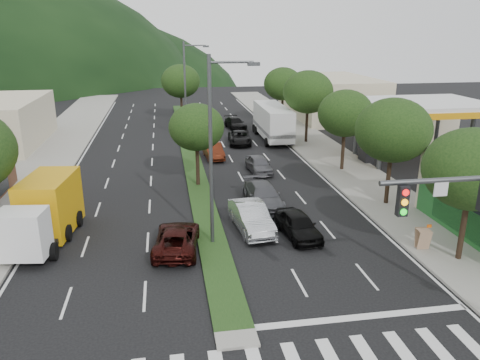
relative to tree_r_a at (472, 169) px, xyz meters
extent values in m
plane|color=black|center=(-12.00, -4.00, -4.82)|extent=(160.00, 160.00, 0.00)
cube|color=gray|center=(0.50, 21.00, -4.75)|extent=(5.00, 90.00, 0.15)
cube|color=gray|center=(-25.00, 21.00, -4.75)|extent=(6.00, 90.00, 0.15)
cube|color=#183413|center=(-12.00, 24.00, -4.76)|extent=(1.60, 56.00, 0.12)
cylinder|color=#47494C|center=(-4.40, -5.50, 1.48)|extent=(6.00, 0.18, 0.18)
cube|color=black|center=(-6.60, -5.65, 0.88)|extent=(0.35, 0.25, 1.05)
cube|color=silver|center=(7.00, 18.00, 0.18)|extent=(12.00, 8.00, 0.50)
cube|color=orange|center=(7.00, 18.00, -0.17)|extent=(12.20, 8.20, 0.50)
cylinder|color=#47494C|center=(3.00, 15.50, -2.52)|extent=(0.36, 0.36, 4.60)
cylinder|color=#47494C|center=(11.00, 15.50, -2.52)|extent=(0.36, 0.36, 4.60)
cylinder|color=#47494C|center=(3.00, 20.50, -2.52)|extent=(0.36, 0.36, 4.60)
cylinder|color=#47494C|center=(11.00, 20.50, -2.52)|extent=(0.36, 0.36, 4.60)
cube|color=black|center=(3.00, 18.00, -4.27)|extent=(0.80, 1.60, 1.10)
cube|color=black|center=(11.00, 18.00, -4.27)|extent=(0.80, 1.60, 1.10)
cube|color=beige|center=(7.50, 40.00, -2.22)|extent=(10.00, 16.00, 5.20)
cylinder|color=black|center=(0.00, 0.00, -2.85)|extent=(0.28, 0.28, 3.64)
ellipsoid|color=black|center=(0.00, 0.00, 0.01)|extent=(4.60, 4.60, 3.91)
cylinder|color=black|center=(0.00, 8.00, -2.77)|extent=(0.28, 0.28, 3.81)
ellipsoid|color=black|center=(0.00, 8.00, 0.23)|extent=(4.80, 4.80, 4.08)
cylinder|color=black|center=(0.00, 16.00, -2.88)|extent=(0.28, 0.28, 3.58)
ellipsoid|color=black|center=(0.00, 16.00, -0.06)|extent=(4.40, 4.40, 3.74)
cylinder|color=black|center=(0.00, 26.00, -2.71)|extent=(0.28, 0.28, 3.92)
ellipsoid|color=black|center=(0.00, 26.00, 0.37)|extent=(5.00, 5.00, 4.25)
cylinder|color=black|center=(0.00, 36.00, -2.82)|extent=(0.28, 0.28, 3.70)
ellipsoid|color=black|center=(0.00, 36.00, 0.08)|extent=(4.60, 4.60, 3.91)
cylinder|color=black|center=(-12.00, 14.00, -3.02)|extent=(0.28, 0.28, 3.36)
ellipsoid|color=black|center=(-12.00, 14.00, -0.38)|extent=(4.00, 4.00, 3.40)
cylinder|color=black|center=(-12.00, 40.00, -2.80)|extent=(0.28, 0.28, 3.81)
ellipsoid|color=black|center=(-12.00, 40.00, 0.20)|extent=(4.80, 4.80, 4.08)
cylinder|color=#47494C|center=(-12.00, 4.00, 0.18)|extent=(0.20, 0.20, 10.00)
cylinder|color=#47494C|center=(-10.90, 4.00, 4.78)|extent=(2.20, 0.12, 0.12)
cube|color=#47494C|center=(-9.80, 4.00, 4.68)|extent=(0.60, 0.25, 0.18)
cylinder|color=#47494C|center=(-12.00, 29.00, 0.18)|extent=(0.20, 0.20, 10.00)
cylinder|color=#47494C|center=(-10.90, 29.00, 4.78)|extent=(2.20, 0.12, 0.12)
cube|color=#47494C|center=(-9.80, 29.00, 4.68)|extent=(0.60, 0.25, 0.18)
imported|color=#BBBDC3|center=(-9.59, 5.45, -4.03)|extent=(2.15, 4.94, 1.58)
imported|color=black|center=(-13.93, 3.52, -4.16)|extent=(2.80, 5.02, 1.33)
imported|color=black|center=(-7.16, 4.12, -4.12)|extent=(2.12, 4.27, 1.40)
imported|color=#4D4D52|center=(-8.10, 9.12, -4.10)|extent=(2.22, 5.06, 1.45)
imported|color=#4D1B0C|center=(-10.02, 21.61, -4.13)|extent=(1.72, 4.27, 1.38)
imported|color=black|center=(-6.81, 26.61, -4.17)|extent=(2.56, 4.85, 1.30)
imported|color=#535258|center=(-6.85, 16.61, -4.14)|extent=(1.88, 4.07, 1.35)
imported|color=black|center=(-6.06, 34.28, -4.17)|extent=(2.39, 4.66, 1.30)
cube|color=white|center=(-21.32, 3.12, -3.17)|extent=(2.44, 1.92, 2.37)
cube|color=#D2950B|center=(-20.83, 6.91, -3.07)|extent=(2.90, 4.60, 3.19)
cube|color=black|center=(-20.94, 6.09, -4.36)|extent=(2.81, 6.19, 0.31)
cylinder|color=black|center=(-20.09, 3.40, -4.36)|extent=(0.43, 0.96, 0.93)
cylinder|color=black|center=(-22.44, 3.70, -4.36)|extent=(0.43, 0.96, 0.93)
cylinder|color=black|center=(-19.80, 5.63, -4.36)|extent=(0.43, 0.96, 0.93)
cylinder|color=black|center=(-22.15, 5.93, -4.36)|extent=(0.43, 0.96, 0.93)
cylinder|color=black|center=(-19.54, 7.65, -4.36)|extent=(0.43, 0.96, 0.93)
cylinder|color=black|center=(-21.89, 7.96, -4.36)|extent=(0.43, 0.96, 0.93)
cube|color=silver|center=(-3.00, 28.29, -2.84)|extent=(2.66, 9.15, 3.04)
cube|color=slate|center=(-3.00, 28.29, -3.60)|extent=(2.72, 9.15, 0.35)
cylinder|color=black|center=(-4.21, 31.95, -4.36)|extent=(0.37, 0.92, 0.91)
cylinder|color=black|center=(-1.68, 31.91, -4.36)|extent=(0.37, 0.92, 0.91)
cylinder|color=black|center=(-4.23, 30.86, -4.36)|extent=(0.37, 0.92, 0.91)
cylinder|color=black|center=(-1.70, 30.82, -4.36)|extent=(0.37, 0.92, 0.91)
cylinder|color=black|center=(-4.31, 25.02, -4.36)|extent=(0.37, 0.92, 0.91)
cylinder|color=black|center=(-1.78, 24.99, -4.36)|extent=(0.37, 0.92, 0.91)
cube|color=tan|center=(-1.27, 1.08, -4.13)|extent=(0.67, 0.33, 1.06)
cube|color=tan|center=(-1.22, 1.55, -4.13)|extent=(0.67, 0.33, 1.06)
cube|color=tan|center=(-1.24, 1.32, -3.63)|extent=(0.69, 0.58, 0.04)
cube|color=#E5590C|center=(-1.14, 1.05, -3.29)|extent=(0.24, 0.04, 0.17)
camera|label=1|loc=(-14.29, -19.11, 6.31)|focal=35.00mm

